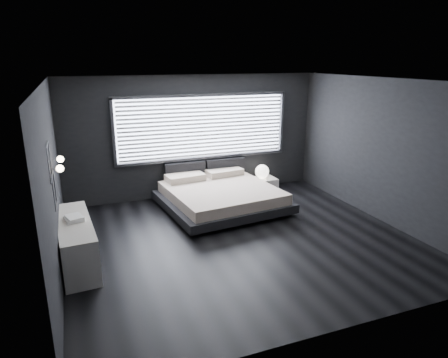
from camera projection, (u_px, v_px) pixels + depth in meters
name	position (u px, v px, depth m)	size (l,w,h in m)	color
room	(242.00, 165.00, 6.83)	(6.04, 6.00, 2.80)	black
window	(204.00, 127.00, 9.25)	(4.14, 0.09, 1.52)	white
headboard	(206.00, 171.00, 9.51)	(1.96, 0.16, 0.52)	black
sconce_near	(60.00, 169.00, 5.83)	(0.18, 0.11, 0.11)	silver
sconce_far	(60.00, 159.00, 6.37)	(0.18, 0.11, 0.11)	silver
wall_art_upper	(49.00, 162.00, 5.19)	(0.01, 0.48, 0.48)	#47474C
wall_art_lower	(54.00, 191.00, 5.55)	(0.01, 0.48, 0.48)	#47474C
bed	(221.00, 196.00, 8.65)	(2.65, 2.56, 0.63)	black
nightstand	(264.00, 185.00, 9.79)	(0.58, 0.48, 0.34)	white
orb_lamp	(262.00, 171.00, 9.71)	(0.33, 0.33, 0.33)	white
dresser	(76.00, 242.00, 6.30)	(0.62, 1.83, 0.72)	white
book_stack	(74.00, 218.00, 6.23)	(0.32, 0.39, 0.07)	white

